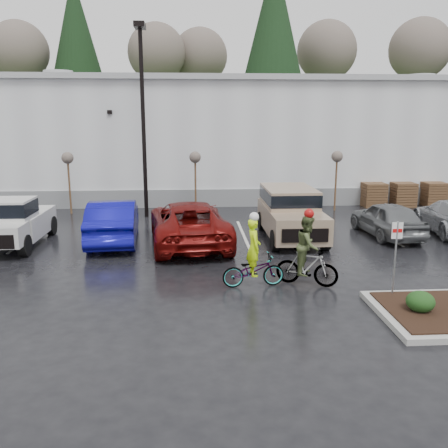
{
  "coord_description": "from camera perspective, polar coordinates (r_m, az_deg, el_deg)",
  "views": [
    {
      "loc": [
        -1.61,
        -11.75,
        4.88
      ],
      "look_at": [
        -0.57,
        4.21,
        1.3
      ],
      "focal_mm": 38.0,
      "sensor_mm": 36.0,
      "label": 1
    }
  ],
  "objects": [
    {
      "name": "ground",
      "position": [
        12.82,
        3.83,
        -9.77
      ],
      "size": [
        120.0,
        120.0,
        0.0
      ],
      "primitive_type": "plane",
      "color": "black",
      "rests_on": "ground"
    },
    {
      "name": "warehouse",
      "position": [
        33.8,
        -1.01,
        10.52
      ],
      "size": [
        60.5,
        15.5,
        7.2
      ],
      "color": "silver",
      "rests_on": "ground"
    },
    {
      "name": "wooded_ridge",
      "position": [
        56.8,
        -2.14,
        10.7
      ],
      "size": [
        80.0,
        25.0,
        6.0
      ],
      "primitive_type": "cube",
      "color": "#253D19",
      "rests_on": "ground"
    },
    {
      "name": "lamppost",
      "position": [
        23.88,
        -9.78,
        14.37
      ],
      "size": [
        0.5,
        1.0,
        9.22
      ],
      "color": "black",
      "rests_on": "ground"
    },
    {
      "name": "sapling_west",
      "position": [
        25.65,
        -18.29,
        7.17
      ],
      "size": [
        0.6,
        0.6,
        3.2
      ],
      "color": "#44301B",
      "rests_on": "ground"
    },
    {
      "name": "sapling_mid",
      "position": [
        24.84,
        -3.49,
        7.62
      ],
      "size": [
        0.6,
        0.6,
        3.2
      ],
      "color": "#44301B",
      "rests_on": "ground"
    },
    {
      "name": "sapling_east",
      "position": [
        25.98,
        13.43,
        7.52
      ],
      "size": [
        0.6,
        0.6,
        3.2
      ],
      "color": "#44301B",
      "rests_on": "ground"
    },
    {
      "name": "pallet_stack_a",
      "position": [
        27.98,
        17.53,
        3.38
      ],
      "size": [
        1.2,
        1.2,
        1.35
      ],
      "primitive_type": "cube",
      "color": "#44301B",
      "rests_on": "ground"
    },
    {
      "name": "pallet_stack_b",
      "position": [
        28.64,
        20.71,
        3.35
      ],
      "size": [
        1.2,
        1.2,
        1.35
      ],
      "primitive_type": "cube",
      "color": "#44301B",
      "rests_on": "ground"
    },
    {
      "name": "pallet_stack_c",
      "position": [
        29.43,
        23.91,
        3.31
      ],
      "size": [
        1.2,
        1.2,
        1.35
      ],
      "primitive_type": "cube",
      "color": "#44301B",
      "rests_on": "ground"
    },
    {
      "name": "shrub_a",
      "position": [
        12.92,
        22.56,
        -8.61
      ],
      "size": [
        0.7,
        0.7,
        0.52
      ],
      "primitive_type": "ellipsoid",
      "color": "#123412",
      "rests_on": "curb_island"
    },
    {
      "name": "fire_lane_sign",
      "position": [
        13.57,
        19.95,
        -2.99
      ],
      "size": [
        0.3,
        0.05,
        2.2
      ],
      "color": "gray",
      "rests_on": "ground"
    },
    {
      "name": "pickup_white",
      "position": [
        20.31,
        -23.77,
        0.46
      ],
      "size": [
        2.1,
        5.2,
        1.96
      ],
      "primitive_type": null,
      "color": "beige",
      "rests_on": "ground"
    },
    {
      "name": "car_blue",
      "position": [
        19.51,
        -13.14,
        0.37
      ],
      "size": [
        2.22,
        5.31,
        1.71
      ],
      "primitive_type": "imported",
      "rotation": [
        0.0,
        0.0,
        3.22
      ],
      "color": "#0D0C8A",
      "rests_on": "ground"
    },
    {
      "name": "car_red",
      "position": [
        18.7,
        -4.27,
        0.16
      ],
      "size": [
        3.48,
        6.44,
        1.72
      ],
      "primitive_type": "imported",
      "rotation": [
        0.0,
        0.0,
        3.25
      ],
      "color": "#650B08",
      "rests_on": "ground"
    },
    {
      "name": "suv_tan",
      "position": [
        19.65,
        8.08,
        1.19
      ],
      "size": [
        2.2,
        5.1,
        2.06
      ],
      "primitive_type": null,
      "color": "gray",
      "rests_on": "ground"
    },
    {
      "name": "car_grey",
      "position": [
        21.09,
        19.01,
        0.6
      ],
      "size": [
        2.05,
        4.46,
        1.48
      ],
      "primitive_type": "imported",
      "rotation": [
        0.0,
        0.0,
        3.21
      ],
      "color": "slate",
      "rests_on": "ground"
    },
    {
      "name": "cyclist_hivis",
      "position": [
        14.0,
        3.56,
        -4.79
      ],
      "size": [
        1.9,
        0.83,
        2.24
      ],
      "rotation": [
        0.0,
        0.0,
        1.67
      ],
      "color": "#3F3F44",
      "rests_on": "ground"
    },
    {
      "name": "cyclist_olive",
      "position": [
        14.24,
        9.98,
        -4.02
      ],
      "size": [
        1.85,
        1.2,
        2.32
      ],
      "rotation": [
        0.0,
        0.0,
        1.16
      ],
      "color": "#3F3F44",
      "rests_on": "ground"
    }
  ]
}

